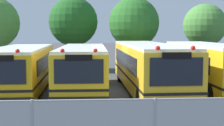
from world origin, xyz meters
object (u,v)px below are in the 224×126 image
(school_bus_1, at_px, (83,67))
(school_bus_3, at_px, (208,65))
(tree_2, at_px, (136,23))
(tree_1, at_px, (74,20))
(tree_3, at_px, (205,26))
(school_bus_0, at_px, (22,68))
(school_bus_2, at_px, (147,66))

(school_bus_1, distance_m, school_bus_3, 6.89)
(tree_2, bearing_deg, school_bus_3, -71.85)
(school_bus_1, height_order, tree_1, tree_1)
(school_bus_3, bearing_deg, tree_1, -53.06)
(school_bus_1, relative_size, school_bus_3, 0.95)
(tree_1, bearing_deg, tree_3, 0.24)
(school_bus_0, height_order, school_bus_2, school_bus_2)
(school_bus_2, bearing_deg, tree_2, -94.54)
(school_bus_0, relative_size, tree_1, 1.50)
(school_bus_1, height_order, tree_3, tree_3)
(tree_1, bearing_deg, school_bus_3, -53.09)
(school_bus_3, relative_size, tree_2, 1.66)
(school_bus_1, bearing_deg, tree_1, -84.04)
(school_bus_3, bearing_deg, tree_3, -108.46)
(school_bus_0, relative_size, tree_3, 1.63)
(tree_1, distance_m, tree_3, 11.43)
(school_bus_3, bearing_deg, school_bus_1, -0.79)
(school_bus_0, bearing_deg, school_bus_2, 178.48)
(school_bus_2, bearing_deg, school_bus_0, -0.87)
(school_bus_3, bearing_deg, school_bus_0, 0.21)
(school_bus_3, bearing_deg, school_bus_2, 0.52)
(school_bus_1, height_order, school_bus_2, school_bus_2)
(school_bus_2, relative_size, tree_2, 1.93)
(school_bus_2, xyz_separation_m, tree_1, (-4.48, 10.54, 2.80))
(tree_1, height_order, tree_2, tree_1)
(school_bus_1, bearing_deg, school_bus_3, 179.61)
(school_bus_0, bearing_deg, tree_2, -131.29)
(school_bus_2, height_order, tree_3, tree_3)
(school_bus_0, bearing_deg, school_bus_1, -179.25)
(school_bus_2, relative_size, tree_1, 1.88)
(school_bus_0, xyz_separation_m, tree_3, (13.66, 10.59, 2.46))
(tree_2, bearing_deg, school_bus_0, -129.74)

